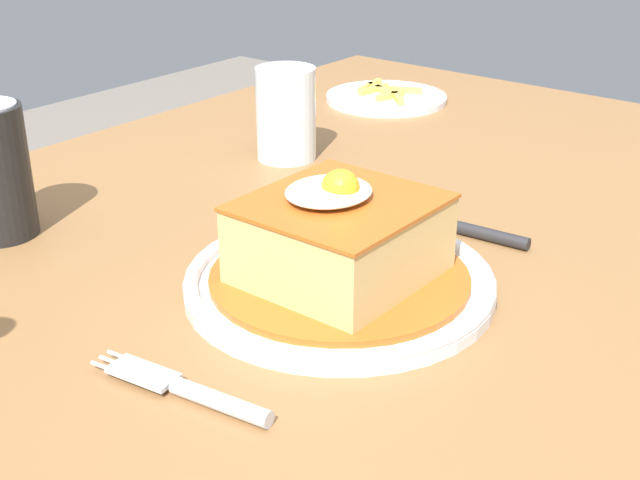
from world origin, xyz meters
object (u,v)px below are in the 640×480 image
(main_plate, at_px, (339,281))
(fork, at_px, (195,392))
(drinking_glass, at_px, (286,120))
(side_plate_fries, at_px, (386,97))
(knife, at_px, (466,229))

(main_plate, xyz_separation_m, fork, (-0.18, -0.02, -0.00))
(fork, relative_size, drinking_glass, 1.35)
(main_plate, height_order, fork, main_plate)
(fork, xyz_separation_m, side_plate_fries, (0.67, 0.31, -0.00))
(drinking_glass, bearing_deg, fork, -146.62)
(main_plate, distance_m, knife, 0.16)
(side_plate_fries, bearing_deg, main_plate, -149.26)
(fork, xyz_separation_m, drinking_glass, (0.40, 0.26, 0.04))
(main_plate, bearing_deg, drinking_glass, 47.89)
(knife, xyz_separation_m, drinking_glass, (0.06, 0.27, 0.04))
(drinking_glass, bearing_deg, knife, -102.88)
(main_plate, distance_m, fork, 0.18)
(fork, relative_size, side_plate_fries, 0.83)
(main_plate, bearing_deg, fork, -174.37)
(fork, height_order, drinking_glass, drinking_glass)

